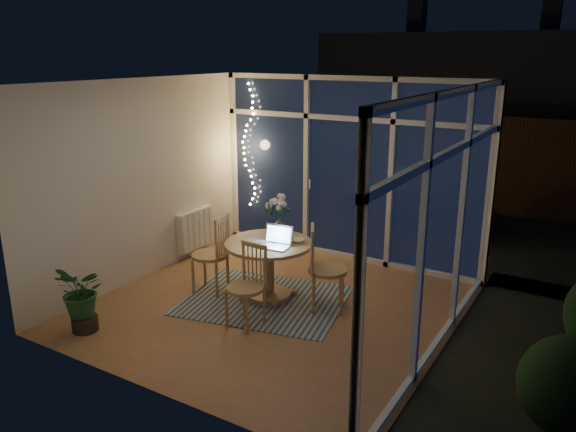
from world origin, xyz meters
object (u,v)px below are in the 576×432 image
(potted_plant, at_px, (82,298))
(chair_front, at_px, (245,286))
(dining_table, at_px, (269,270))
(chair_left, at_px, (210,253))
(laptop, at_px, (274,237))
(chair_right, at_px, (328,268))
(flower_vase, at_px, (280,226))

(potted_plant, bearing_deg, chair_front, 35.01)
(chair_front, distance_m, potted_plant, 1.74)
(dining_table, relative_size, chair_left, 1.03)
(dining_table, xyz_separation_m, chair_front, (0.18, -0.74, 0.11))
(chair_left, distance_m, potted_plant, 1.61)
(dining_table, distance_m, laptop, 0.52)
(chair_right, bearing_deg, chair_left, 73.36)
(flower_vase, bearing_deg, potted_plant, -119.73)
(dining_table, height_order, chair_front, chair_front)
(dining_table, bearing_deg, chair_right, 6.99)
(chair_right, relative_size, potted_plant, 1.35)
(dining_table, relative_size, potted_plant, 1.39)
(dining_table, distance_m, chair_front, 0.77)
(chair_left, height_order, chair_right, chair_right)
(chair_front, height_order, laptop, laptop)
(dining_table, xyz_separation_m, chair_right, (0.75, 0.09, 0.15))
(chair_right, bearing_deg, chair_front, 116.65)
(dining_table, distance_m, chair_right, 0.78)
(chair_front, bearing_deg, potted_plant, -139.77)
(chair_right, xyz_separation_m, potted_plant, (-2.00, -1.83, -0.13))
(chair_front, distance_m, laptop, 0.74)
(chair_front, height_order, flower_vase, same)
(chair_left, relative_size, flower_vase, 4.86)
(dining_table, xyz_separation_m, flower_vase, (-0.06, 0.35, 0.46))
(dining_table, distance_m, chair_left, 0.78)
(chair_front, bearing_deg, dining_table, 108.56)
(chair_left, bearing_deg, laptop, 84.42)
(potted_plant, bearing_deg, laptop, 49.36)
(potted_plant, bearing_deg, chair_left, 71.09)
(chair_front, distance_m, flower_vase, 1.17)
(chair_right, distance_m, flower_vase, 0.91)
(dining_table, bearing_deg, potted_plant, -125.75)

